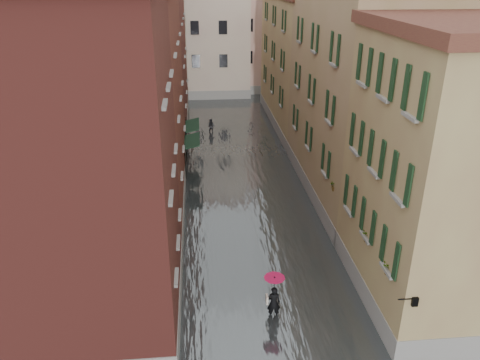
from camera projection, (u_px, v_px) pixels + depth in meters
name	position (u px, v px, depth m)	size (l,w,h in m)	color
ground	(265.00, 276.00, 22.62)	(120.00, 120.00, 0.00)	#515154
floodwater	(240.00, 170.00, 34.39)	(10.00, 60.00, 0.20)	#474C4E
building_left_near	(92.00, 175.00, 17.56)	(6.00, 8.00, 13.00)	maroon
building_left_mid	(129.00, 105.00, 27.66)	(6.00, 14.00, 12.50)	brown
building_left_far	(150.00, 52.00, 40.98)	(6.00, 16.00, 14.00)	maroon
building_right_near	(445.00, 180.00, 19.03)	(6.00, 8.00, 11.50)	#94704C
building_right_mid	(360.00, 96.00, 28.71)	(6.00, 14.00, 13.00)	tan
building_right_far	(306.00, 64.00, 42.65)	(6.00, 16.00, 11.50)	#94704C
building_end_cream	(195.00, 37.00, 54.24)	(12.00, 9.00, 13.00)	beige
building_end_pink	(269.00, 38.00, 57.01)	(10.00, 9.00, 12.00)	tan
awning_near	(192.00, 142.00, 33.07)	(1.09, 2.94, 2.80)	black
awning_far	(192.00, 126.00, 36.36)	(1.09, 3.12, 2.80)	black
wall_lantern	(414.00, 301.00, 16.29)	(0.71, 0.22, 0.35)	black
window_planters	(362.00, 219.00, 20.62)	(0.59, 8.31, 0.84)	brown
pedestrian_main	(274.00, 294.00, 19.43)	(0.88, 0.88, 2.06)	black
pedestrian_far	(211.00, 127.00, 42.06)	(0.68, 0.53, 1.40)	black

